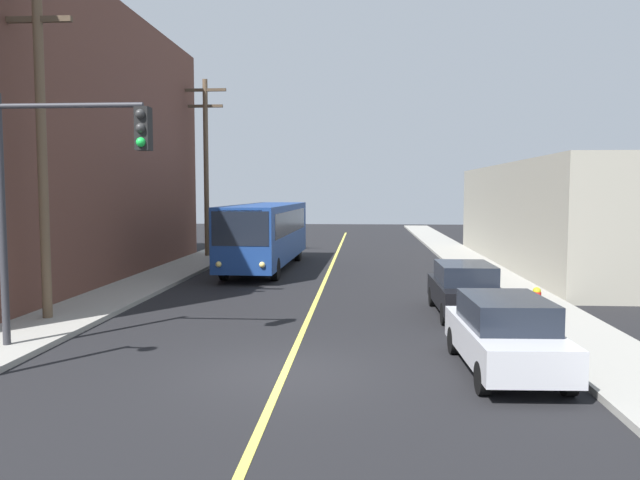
{
  "coord_description": "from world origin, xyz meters",
  "views": [
    {
      "loc": [
        1.67,
        -12.94,
        3.86
      ],
      "look_at": [
        0.0,
        10.69,
        2.0
      ],
      "focal_mm": 35.04,
      "sensor_mm": 36.0,
      "label": 1
    }
  ],
  "objects": [
    {
      "name": "building_right_warehouse",
      "position": [
        14.49,
        19.48,
        2.61
      ],
      "size": [
        12.0,
        22.07,
        5.21
      ],
      "color": "gray",
      "rests_on": "ground"
    },
    {
      "name": "sidewalk_right",
      "position": [
        7.25,
        10.0,
        0.07
      ],
      "size": [
        2.5,
        90.0,
        0.15
      ],
      "primitive_type": "cube",
      "color": "gray",
      "rests_on": "ground"
    },
    {
      "name": "utility_pole_near",
      "position": [
        -7.6,
        4.57,
        5.68
      ],
      "size": [
        2.4,
        0.28,
        10.06
      ],
      "color": "brown",
      "rests_on": "sidewalk_left"
    },
    {
      "name": "parked_car_black",
      "position": [
        4.81,
        6.55,
        0.84
      ],
      "size": [
        1.86,
        4.42,
        1.62
      ],
      "color": "black",
      "rests_on": "ground"
    },
    {
      "name": "ground_plane",
      "position": [
        0.0,
        0.0,
        0.0
      ],
      "size": [
        120.0,
        120.0,
        0.0
      ],
      "primitive_type": "plane",
      "color": "black"
    },
    {
      "name": "parked_car_silver",
      "position": [
        4.68,
        0.36,
        0.84
      ],
      "size": [
        1.97,
        4.47,
        1.62
      ],
      "color": "#B7B7BC",
      "rests_on": "ground"
    },
    {
      "name": "fire_hydrant",
      "position": [
        6.85,
        5.98,
        0.58
      ],
      "size": [
        0.44,
        0.26,
        0.84
      ],
      "color": "red",
      "rests_on": "sidewalk_right"
    },
    {
      "name": "city_bus",
      "position": [
        -3.18,
        17.81,
        1.82
      ],
      "size": [
        2.81,
        12.2,
        3.2
      ],
      "color": "navy",
      "rests_on": "ground"
    },
    {
      "name": "sidewalk_left",
      "position": [
        -7.25,
        10.0,
        0.07
      ],
      "size": [
        2.5,
        90.0,
        0.15
      ],
      "primitive_type": "cube",
      "color": "gray",
      "rests_on": "ground"
    },
    {
      "name": "lane_stripe_center",
      "position": [
        0.0,
        15.0,
        0.01
      ],
      "size": [
        0.16,
        60.0,
        0.01
      ],
      "primitive_type": "cube",
      "color": "#D8CC4C",
      "rests_on": "ground"
    },
    {
      "name": "traffic_signal_left_corner",
      "position": [
        -5.41,
        1.35,
        4.3
      ],
      "size": [
        3.75,
        0.48,
        6.0
      ],
      "color": "#2D2D33",
      "rests_on": "sidewalk_left"
    },
    {
      "name": "building_left_brick",
      "position": [
        -13.49,
        13.01,
        5.88
      ],
      "size": [
        10.0,
        22.52,
        11.76
      ],
      "color": "brown",
      "rests_on": "ground"
    },
    {
      "name": "utility_pole_mid",
      "position": [
        -7.35,
        22.35,
        5.66
      ],
      "size": [
        2.4,
        0.28,
        10.02
      ],
      "color": "brown",
      "rests_on": "sidewalk_left"
    }
  ]
}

